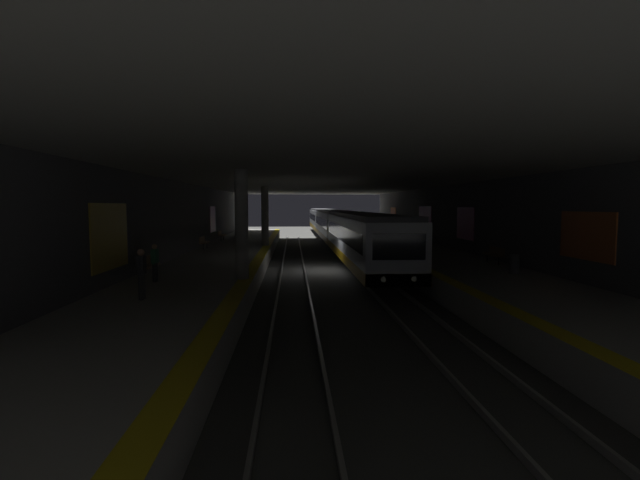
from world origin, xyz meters
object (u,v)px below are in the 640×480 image
bench_left_near (494,253)px  bench_right_near (147,264)px  pillar_far (265,216)px  bench_left_far (403,232)px  metro_train (333,225)px  bench_right_mid (204,242)px  person_walking_mid (155,262)px  person_standing_far (418,234)px  trash_bin (514,264)px  suitcase_rolling (417,247)px  bench_left_mid (416,235)px  person_waiting_near (141,272)px  bench_right_far (221,235)px  pillar_near (242,225)px

bench_left_near → bench_right_near: same height
pillar_far → bench_left_far: (8.16, -12.88, -1.75)m
metro_train → bench_right_mid: (-15.95, 10.73, -0.45)m
person_walking_mid → person_standing_far: 21.93m
trash_bin → suitcase_rolling: bearing=10.9°
person_standing_far → trash_bin: 14.53m
bench_left_mid → bench_right_mid: bearing=110.2°
bench_left_far → bench_right_mid: 20.15m
metro_train → person_walking_mid: metro_train is taller
person_waiting_near → person_standing_far: person_waiting_near is taller
person_waiting_near → suitcase_rolling: size_ratio=1.70×
person_standing_far → bench_right_near: bearing=131.8°
bench_right_far → person_walking_mid: size_ratio=1.11×
metro_train → person_walking_mid: (-29.75, 9.97, -0.16)m
bench_right_mid → bench_right_near: bearing=180.0°
pillar_far → bench_right_mid: 5.20m
pillar_near → person_waiting_near: 5.06m
trash_bin → bench_right_mid: bearing=52.4°
pillar_far → bench_left_near: pillar_far is taller
bench_left_far → person_walking_mid: 29.44m
pillar_near → trash_bin: pillar_near is taller
metro_train → suitcase_rolling: metro_train is taller
pillar_near → suitcase_rolling: pillar_near is taller
bench_left_mid → person_waiting_near: person_waiting_near is taller
bench_right_mid → pillar_far: bearing=-58.7°
metro_train → suitcase_rolling: size_ratio=60.81×
metro_train → suitcase_rolling: 19.43m
bench_left_mid → person_standing_far: person_standing_far is taller
bench_left_far → person_walking_mid: (-24.51, 16.31, 0.30)m
pillar_far → person_walking_mid: pillar_far is taller
bench_right_far → pillar_near: bearing=-168.7°
pillar_near → pillar_far: (15.80, 0.00, 0.00)m
bench_right_mid → person_waiting_near: size_ratio=1.02×
pillar_near → suitcase_rolling: 14.61m
pillar_far → bench_left_far: pillar_far is taller
bench_right_near → trash_bin: bench_right_near is taller
metro_train → pillar_far: bearing=153.9°
metro_train → bench_right_near: bearing=159.2°
metro_train → pillar_near: bearing=167.4°
person_waiting_near → trash_bin: bearing=-72.7°
bench_right_near → trash_bin: bearing=-90.6°
pillar_near → bench_right_near: 4.62m
bench_left_mid → bench_left_far: 4.45m
bench_left_mid → bench_right_far: 17.13m
bench_left_mid → trash_bin: (-18.83, 0.73, -0.10)m
metro_train → bench_left_far: (-5.24, -6.33, -0.45)m
bench_left_near → bench_left_far: bearing=0.0°
metro_train → person_walking_mid: bearing=161.5°
bench_left_mid → metro_train: bearing=33.2°
bench_right_mid → person_standing_far: bearing=-83.0°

